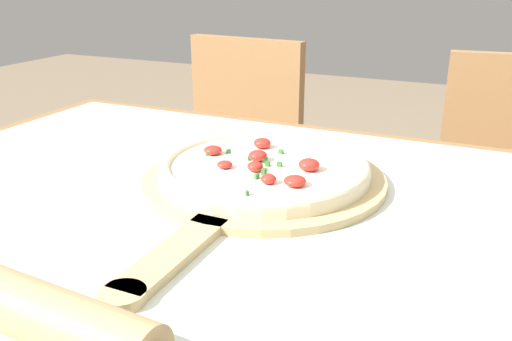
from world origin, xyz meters
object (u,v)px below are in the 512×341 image
Objects in this scene: chair_left at (232,165)px; chair_right at (511,209)px; rolling_pin at (19,305)px; pizza_peel at (259,183)px; pizza at (264,167)px.

chair_left and chair_right have the same top height.
rolling_pin is 0.45× the size of chair_right.
chair_right is at bearing 5.17° from chair_left.
chair_left reaches higher than rolling_pin.
pizza is (0.00, 0.02, 0.02)m from pizza_peel.
pizza_peel is 0.03m from pizza.
rolling_pin is (-0.05, -0.41, 0.02)m from pizza_peel.
chair_right is (0.79, -0.00, 0.00)m from chair_left.
chair_right reaches higher than rolling_pin.
chair_left is at bearing 120.10° from pizza_peel.
pizza reaches higher than pizza_peel.
chair_left is at bearing 173.99° from chair_right.
chair_left reaches higher than pizza.
chair_right reaches higher than pizza.
pizza_peel is 0.85m from chair_right.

